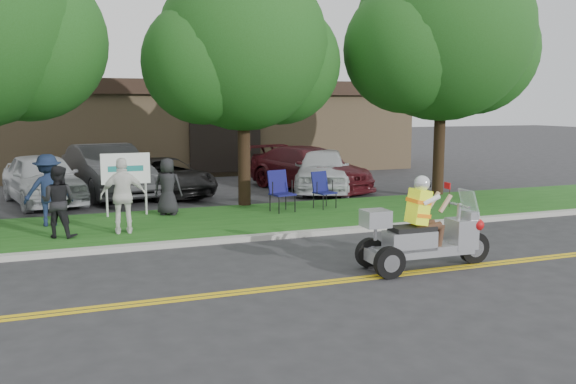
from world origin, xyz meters
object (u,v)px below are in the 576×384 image
object	(u,v)px
trike_scooter	(422,237)
parked_car_mid	(164,177)
lawn_chair_a	(280,188)
parked_car_far_left	(43,178)
parked_car_right	(310,168)
parked_car_far_right	(322,170)
spectator_adult_right	(123,196)
spectator_adult_mid	(58,202)
parked_car_left	(107,171)
lawn_chair_b	(322,187)

from	to	relation	value
trike_scooter	parked_car_mid	xyz separation A→B (m)	(-2.93, 10.88, 0.01)
lawn_chair_a	parked_car_far_left	bearing A→B (deg)	133.15
parked_car_right	parked_car_far_right	distance (m)	0.62
spectator_adult_right	lawn_chair_a	bearing A→B (deg)	-156.22
trike_scooter	parked_car_right	size ratio (longest dim) A/B	0.51
parked_car_far_right	spectator_adult_mid	bearing A→B (deg)	-125.11
spectator_adult_mid	parked_car_far_left	distance (m)	5.70
spectator_adult_mid	spectator_adult_right	bearing A→B (deg)	-157.35
trike_scooter	parked_car_left	size ratio (longest dim) A/B	0.51
parked_car_mid	parked_car_right	world-z (taller)	parked_car_right
spectator_adult_mid	parked_car_far_left	size ratio (longest dim) A/B	0.35
parked_car_far_left	parked_car_right	world-z (taller)	parked_car_far_left
spectator_adult_mid	parked_car_far_right	bearing A→B (deg)	-123.62
parked_car_left	parked_car_far_left	bearing A→B (deg)	-167.80
trike_scooter	parked_car_far_left	bearing A→B (deg)	123.49
parked_car_left	spectator_adult_right	bearing A→B (deg)	-102.59
parked_car_mid	parked_car_far_right	world-z (taller)	parked_car_far_right
parked_car_left	parked_car_right	bearing A→B (deg)	-18.54
lawn_chair_a	spectator_adult_mid	bearing A→B (deg)	-177.94
lawn_chair_a	lawn_chair_b	bearing A→B (deg)	-7.05
parked_car_left	parked_car_mid	world-z (taller)	parked_car_left
lawn_chair_b	spectator_adult_mid	distance (m)	7.15
parked_car_right	lawn_chair_b	bearing A→B (deg)	-127.58
lawn_chair_a	spectator_adult_mid	world-z (taller)	spectator_adult_mid
lawn_chair_a	lawn_chair_b	size ratio (longest dim) A/B	1.09
spectator_adult_mid	lawn_chair_a	bearing A→B (deg)	-140.58
parked_car_mid	parked_car_right	xyz separation A→B (m)	(5.05, -0.47, 0.14)
lawn_chair_a	parked_car_far_left	world-z (taller)	parked_car_far_left
lawn_chair_a	parked_car_mid	bearing A→B (deg)	104.91
trike_scooter	parked_car_far_right	world-z (taller)	trike_scooter
spectator_adult_right	parked_car_right	xyz separation A→B (m)	(6.97, 5.74, -0.21)
parked_car_mid	parked_car_far_right	bearing A→B (deg)	-29.30
parked_car_far_left	parked_car_mid	distance (m)	3.75
spectator_adult_right	parked_car_far_right	size ratio (longest dim) A/B	0.38
spectator_adult_mid	parked_car_mid	size ratio (longest dim) A/B	0.36
parked_car_right	parked_car_mid	bearing A→B (deg)	155.20
trike_scooter	parked_car_right	bearing A→B (deg)	79.43
parked_car_right	spectator_adult_right	bearing A→B (deg)	-160.02
parked_car_far_right	trike_scooter	bearing A→B (deg)	-79.30
lawn_chair_b	spectator_adult_mid	xyz separation A→B (m)	(-6.99, -1.50, 0.22)
spectator_adult_right	parked_car_far_right	xyz separation A→B (m)	(7.19, 5.17, -0.20)
lawn_chair_a	spectator_adult_right	xyz separation A→B (m)	(-4.30, -1.47, 0.23)
spectator_adult_mid	lawn_chair_b	bearing A→B (deg)	-142.25
lawn_chair_b	spectator_adult_mid	size ratio (longest dim) A/B	0.64
spectator_adult_right	parked_car_far_left	size ratio (longest dim) A/B	0.38
parked_car_mid	parked_car_far_right	size ratio (longest dim) A/B	0.99
lawn_chair_b	parked_car_mid	size ratio (longest dim) A/B	0.23
lawn_chair_a	spectator_adult_right	world-z (taller)	spectator_adult_right
lawn_chair_b	parked_car_mid	bearing A→B (deg)	113.22
lawn_chair_b	parked_car_far_right	bearing A→B (deg)	50.90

